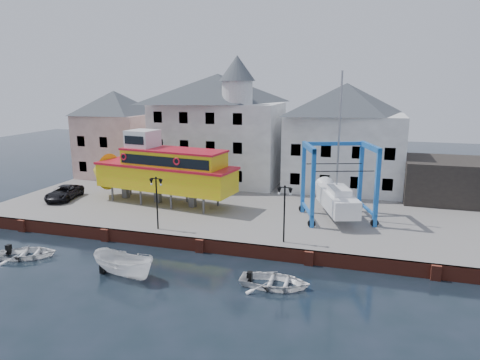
# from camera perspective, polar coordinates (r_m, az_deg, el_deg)

# --- Properties ---
(ground) EXTENTS (140.00, 140.00, 0.00)m
(ground) POSITION_cam_1_polar(r_m,az_deg,el_deg) (32.14, -5.34, -9.53)
(ground) COLOR #16242C
(ground) RESTS_ON ground
(hardstanding) EXTENTS (44.00, 22.00, 1.00)m
(hardstanding) POSITION_cam_1_polar(r_m,az_deg,el_deg) (41.80, 0.24, -3.43)
(hardstanding) COLOR slate
(hardstanding) RESTS_ON ground
(quay_wall) EXTENTS (44.00, 0.47, 1.00)m
(quay_wall) POSITION_cam_1_polar(r_m,az_deg,el_deg) (32.04, -5.29, -8.64)
(quay_wall) COLOR maroon
(quay_wall) RESTS_ON ground
(building_pink) EXTENTS (8.00, 7.00, 10.30)m
(building_pink) POSITION_cam_1_polar(r_m,az_deg,el_deg) (54.45, -16.18, 5.93)
(building_pink) COLOR tan
(building_pink) RESTS_ON hardstanding
(building_white_main) EXTENTS (14.00, 8.30, 14.00)m
(building_white_main) POSITION_cam_1_polar(r_m,az_deg,el_deg) (48.91, -2.82, 7.10)
(building_white_main) COLOR beige
(building_white_main) RESTS_ON hardstanding
(building_white_right) EXTENTS (12.00, 8.00, 11.20)m
(building_white_right) POSITION_cam_1_polar(r_m,az_deg,el_deg) (46.92, 13.73, 5.60)
(building_white_right) COLOR beige
(building_white_right) RESTS_ON hardstanding
(shed_dark) EXTENTS (8.00, 7.00, 4.00)m
(shed_dark) POSITION_cam_1_polar(r_m,az_deg,el_deg) (46.13, 25.83, 0.02)
(shed_dark) COLOR black
(shed_dark) RESTS_ON hardstanding
(lamp_post_left) EXTENTS (1.12, 0.32, 4.20)m
(lamp_post_left) POSITION_cam_1_polar(r_m,az_deg,el_deg) (33.50, -11.09, -1.28)
(lamp_post_left) COLOR black
(lamp_post_left) RESTS_ON hardstanding
(lamp_post_right) EXTENTS (1.12, 0.32, 4.20)m
(lamp_post_right) POSITION_cam_1_polar(r_m,az_deg,el_deg) (30.29, 5.97, -2.60)
(lamp_post_right) COLOR black
(lamp_post_right) RESTS_ON hardstanding
(tour_boat) EXTENTS (16.15, 5.94, 6.87)m
(tour_boat) POSITION_cam_1_polar(r_m,az_deg,el_deg) (41.10, -11.01, 1.42)
(tour_boat) COLOR #59595E
(tour_boat) RESTS_ON hardstanding
(travel_lift) EXTENTS (6.78, 8.29, 12.16)m
(travel_lift) POSITION_cam_1_polar(r_m,az_deg,el_deg) (37.21, 12.58, -1.74)
(travel_lift) COLOR #1B52A7
(travel_lift) RESTS_ON hardstanding
(van) EXTENTS (3.05, 5.08, 1.32)m
(van) POSITION_cam_1_polar(r_m,az_deg,el_deg) (45.46, -22.40, -1.57)
(van) COLOR black
(van) RESTS_ON hardstanding
(motorboat_a) EXTENTS (5.00, 2.72, 1.83)m
(motorboat_a) POSITION_cam_1_polar(r_m,az_deg,el_deg) (29.21, -15.12, -12.32)
(motorboat_a) COLOR white
(motorboat_a) RESTS_ON ground
(motorboat_b) EXTENTS (4.38, 3.19, 0.89)m
(motorboat_b) POSITION_cam_1_polar(r_m,az_deg,el_deg) (27.09, 4.65, -13.96)
(motorboat_b) COLOR white
(motorboat_b) RESTS_ON ground
(motorboat_d) EXTENTS (4.83, 4.25, 0.83)m
(motorboat_d) POSITION_cam_1_polar(r_m,az_deg,el_deg) (34.68, -26.49, -9.18)
(motorboat_d) COLOR white
(motorboat_d) RESTS_ON ground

